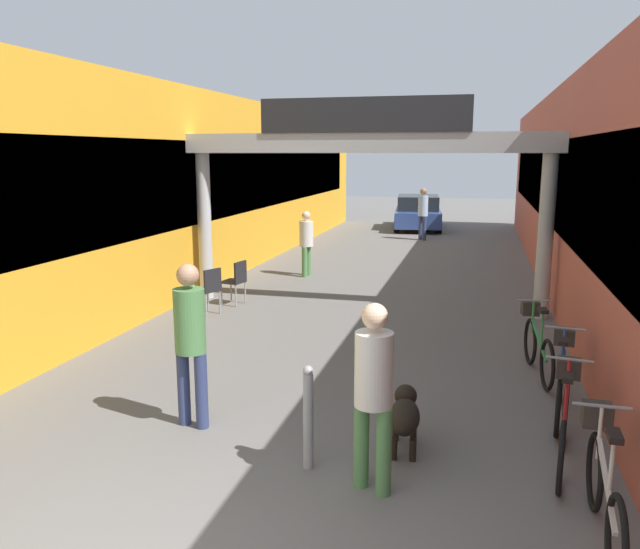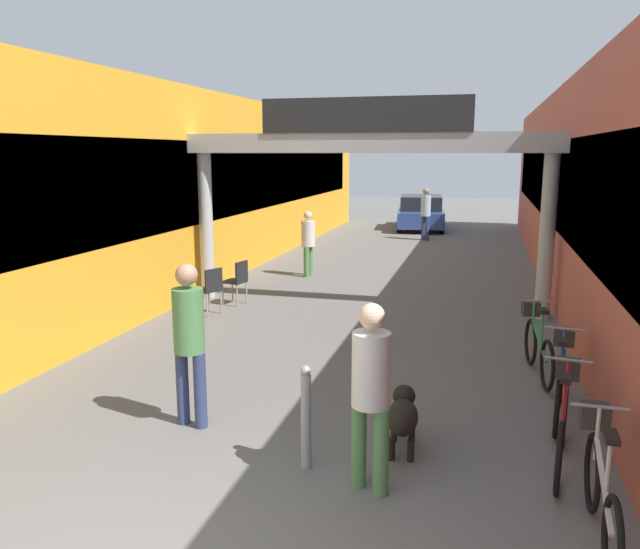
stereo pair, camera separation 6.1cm
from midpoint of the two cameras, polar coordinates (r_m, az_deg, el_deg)
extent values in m
cube|color=gold|center=(15.94, -13.02, 7.78)|extent=(3.00, 26.00, 4.34)
cube|color=black|center=(15.31, -8.07, 8.64)|extent=(0.04, 23.40, 1.73)
cube|color=#B25142|center=(14.47, 26.10, 6.63)|extent=(3.00, 26.00, 4.34)
cube|color=black|center=(14.23, 20.29, 7.89)|extent=(0.04, 23.40, 1.73)
cylinder|color=#B2B2B2|center=(13.19, -10.64, 4.33)|extent=(0.28, 0.28, 3.00)
cylinder|color=#B2B2B2|center=(12.02, 19.78, 3.22)|extent=(0.28, 0.28, 3.00)
cube|color=#B2B2B2|center=(12.08, 3.97, 11.91)|extent=(7.40, 0.44, 0.38)
cube|color=#232326|center=(11.90, 3.82, 14.38)|extent=(3.96, 0.10, 0.64)
cylinder|color=#4C7F47|center=(5.88, 3.50, -15.23)|extent=(0.18, 0.18, 0.81)
cylinder|color=#4C7F47|center=(5.77, 5.54, -15.84)|extent=(0.18, 0.18, 0.81)
cylinder|color=silver|center=(5.53, 4.62, -8.64)|extent=(0.45, 0.45, 0.67)
sphere|color=beige|center=(5.39, 4.70, -3.81)|extent=(0.30, 0.30, 0.23)
cylinder|color=navy|center=(7.25, -12.59, -10.05)|extent=(0.16, 0.16, 0.86)
cylinder|color=navy|center=(7.12, -11.04, -10.40)|extent=(0.16, 0.16, 0.86)
cylinder|color=#4C7F47|center=(6.94, -12.08, -4.16)|extent=(0.40, 0.40, 0.71)
sphere|color=tan|center=(6.83, -12.25, -0.05)|extent=(0.28, 0.28, 0.24)
cylinder|color=#4C7F47|center=(15.29, -1.53, 1.16)|extent=(0.15, 0.15, 0.75)
cylinder|color=#4C7F47|center=(15.51, -1.20, 1.30)|extent=(0.15, 0.15, 0.75)
cylinder|color=silver|center=(15.30, -1.38, 3.75)|extent=(0.37, 0.37, 0.62)
sphere|color=beige|center=(15.25, -1.39, 5.41)|extent=(0.23, 0.23, 0.21)
cylinder|color=navy|center=(22.01, 9.43, 4.18)|extent=(0.20, 0.20, 0.84)
cylinder|color=navy|center=(22.21, 9.11, 4.26)|extent=(0.20, 0.20, 0.84)
cylinder|color=#A5BFE0|center=(22.03, 9.33, 6.21)|extent=(0.48, 0.48, 0.70)
sphere|color=#8C664C|center=(22.00, 9.37, 7.49)|extent=(0.33, 0.33, 0.24)
ellipsoid|color=black|center=(6.57, 7.47, -12.76)|extent=(0.37, 0.73, 0.28)
sphere|color=black|center=(6.82, 7.58, -10.92)|extent=(0.26, 0.26, 0.24)
sphere|color=white|center=(6.77, 7.53, -12.15)|extent=(0.19, 0.19, 0.17)
cylinder|color=black|center=(6.87, 6.67, -13.97)|extent=(0.08, 0.08, 0.23)
cylinder|color=black|center=(6.86, 8.28, -14.02)|extent=(0.08, 0.08, 0.23)
cylinder|color=black|center=(6.49, 6.49, -15.55)|extent=(0.08, 0.08, 0.23)
cylinder|color=black|center=(6.48, 8.20, -15.61)|extent=(0.08, 0.08, 0.23)
torus|color=black|center=(6.05, 23.55, -16.19)|extent=(0.06, 0.67, 0.67)
torus|color=black|center=(5.17, 25.13, -21.27)|extent=(0.06, 0.67, 0.67)
cube|color=beige|center=(5.52, 24.42, -16.89)|extent=(0.06, 0.94, 0.34)
cylinder|color=beige|center=(5.32, 24.81, -15.38)|extent=(0.03, 0.03, 0.42)
cube|color=black|center=(5.23, 25.01, -13.21)|extent=(0.10, 0.22, 0.05)
cylinder|color=beige|center=(5.84, 23.92, -13.12)|extent=(0.03, 0.03, 0.46)
cylinder|color=gray|center=(5.74, 24.11, -10.92)|extent=(0.46, 0.04, 0.03)
cube|color=#332D28|center=(5.99, 23.71, -11.65)|extent=(0.24, 0.21, 0.20)
torus|color=black|center=(7.11, 21.27, -11.83)|extent=(0.15, 0.67, 0.67)
torus|color=black|center=(6.18, 20.91, -15.38)|extent=(0.15, 0.67, 0.67)
cube|color=red|center=(6.57, 21.21, -12.05)|extent=(0.18, 0.94, 0.34)
cylinder|color=red|center=(6.38, 21.31, -10.63)|extent=(0.04, 0.04, 0.42)
cube|color=black|center=(6.30, 21.45, -8.77)|extent=(0.13, 0.23, 0.05)
cylinder|color=red|center=(6.92, 21.47, -9.11)|extent=(0.04, 0.04, 0.46)
cylinder|color=gray|center=(6.84, 21.62, -7.22)|extent=(0.46, 0.10, 0.03)
cube|color=#332D28|center=(7.08, 21.58, -7.97)|extent=(0.27, 0.23, 0.20)
torus|color=black|center=(8.24, 21.00, -8.65)|extent=(0.15, 0.67, 0.67)
torus|color=black|center=(7.28, 20.72, -11.24)|extent=(0.15, 0.67, 0.67)
cube|color=#234C9E|center=(7.70, 20.96, -8.61)|extent=(0.17, 0.94, 0.34)
cylinder|color=#234C9E|center=(7.52, 21.05, -7.32)|extent=(0.04, 0.04, 0.42)
cube|color=black|center=(7.45, 21.16, -5.72)|extent=(0.13, 0.23, 0.05)
cylinder|color=#234C9E|center=(8.07, 21.17, -6.24)|extent=(0.04, 0.04, 0.46)
cylinder|color=gray|center=(8.00, 21.29, -4.59)|extent=(0.46, 0.09, 0.03)
cube|color=#332D28|center=(8.24, 21.26, -5.31)|extent=(0.27, 0.23, 0.20)
torus|color=black|center=(9.53, 18.49, -5.82)|extent=(0.14, 0.67, 0.67)
torus|color=black|center=(8.58, 19.87, -7.77)|extent=(0.14, 0.67, 0.67)
cube|color=#338C4C|center=(9.01, 19.22, -5.65)|extent=(0.16, 0.94, 0.34)
cylinder|color=#338C4C|center=(8.83, 19.47, -4.51)|extent=(0.04, 0.04, 0.42)
cube|color=black|center=(8.78, 19.56, -3.12)|extent=(0.13, 0.23, 0.05)
cylinder|color=#338C4C|center=(9.38, 18.71, -3.70)|extent=(0.04, 0.04, 0.46)
cylinder|color=gray|center=(9.32, 18.80, -2.27)|extent=(0.46, 0.09, 0.03)
cube|color=#332D28|center=(9.55, 18.49, -2.93)|extent=(0.26, 0.23, 0.20)
cylinder|color=gray|center=(6.14, -1.37, -13.26)|extent=(0.10, 0.10, 0.96)
sphere|color=gray|center=(5.95, -1.39, -8.78)|extent=(0.10, 0.10, 0.10)
cylinder|color=gray|center=(12.02, -11.58, -2.55)|extent=(0.04, 0.04, 0.45)
cylinder|color=gray|center=(12.23, -10.35, -2.27)|extent=(0.04, 0.04, 0.45)
cylinder|color=gray|center=(11.76, -10.52, -2.81)|extent=(0.04, 0.04, 0.45)
cylinder|color=gray|center=(11.98, -9.29, -2.51)|extent=(0.04, 0.04, 0.45)
cube|color=black|center=(11.94, -10.48, -1.39)|extent=(0.53, 0.53, 0.04)
cube|color=black|center=(11.76, -9.94, -0.47)|extent=(0.20, 0.38, 0.40)
cylinder|color=gray|center=(12.64, -9.13, -1.80)|extent=(0.04, 0.04, 0.45)
cylinder|color=gray|center=(12.91, -8.26, -1.50)|extent=(0.04, 0.04, 0.45)
cylinder|color=gray|center=(12.45, -7.84, -1.96)|extent=(0.04, 0.04, 0.45)
cylinder|color=gray|center=(12.72, -7.00, -1.65)|extent=(0.04, 0.04, 0.45)
cube|color=black|center=(12.63, -8.09, -0.64)|extent=(0.47, 0.47, 0.04)
cube|color=black|center=(12.48, -7.43, 0.28)|extent=(0.12, 0.40, 0.40)
cube|color=#2D478C|center=(25.47, 8.86, 5.26)|extent=(2.15, 4.16, 0.60)
cube|color=#1E2328|center=(25.27, 8.90, 6.52)|extent=(1.79, 2.35, 0.55)
cylinder|color=black|center=(26.94, 7.14, 5.23)|extent=(0.26, 0.62, 0.60)
cylinder|color=black|center=(26.94, 10.54, 5.13)|extent=(0.26, 0.62, 0.60)
cylinder|color=black|center=(24.05, 6.96, 4.54)|extent=(0.26, 0.62, 0.60)
cylinder|color=black|center=(24.06, 10.76, 4.43)|extent=(0.26, 0.62, 0.60)
camera|label=1|loc=(0.03, -90.20, -0.04)|focal=35.00mm
camera|label=2|loc=(0.03, 89.80, 0.04)|focal=35.00mm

